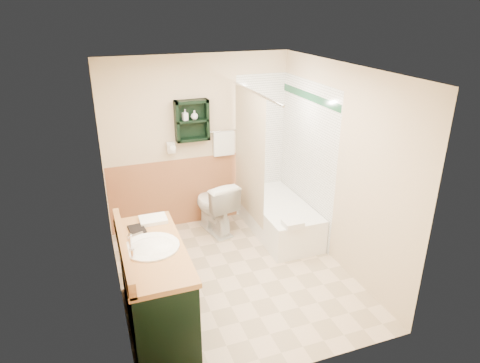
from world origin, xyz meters
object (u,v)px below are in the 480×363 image
at_px(wall_shelf, 192,121).
at_px(vanity_book, 128,223).
at_px(toilet, 214,206).
at_px(hair_dryer, 171,148).
at_px(soap_bottle_b, 194,116).
at_px(bathtub, 278,217).
at_px(soap_bottle_a, 185,118).
at_px(vanity, 155,286).

bearing_deg(wall_shelf, vanity_book, -124.62).
height_order(wall_shelf, toilet, wall_shelf).
bearing_deg(hair_dryer, soap_bottle_b, -5.12).
bearing_deg(toilet, bathtub, 146.51).
xyz_separation_m(hair_dryer, vanity_book, (-0.76, -1.56, -0.21)).
bearing_deg(bathtub, wall_shelf, 149.43).
bearing_deg(toilet, soap_bottle_b, -69.95).
relative_size(toilet, soap_bottle_b, 6.32).
distance_m(wall_shelf, soap_bottle_a, 0.10).
bearing_deg(soap_bottle_b, vanity, -116.07).
xyz_separation_m(hair_dryer, soap_bottle_b, (0.33, -0.03, 0.41)).
xyz_separation_m(hair_dryer, soap_bottle_a, (0.21, -0.03, 0.40)).
distance_m(vanity, bathtub, 2.33).
height_order(wall_shelf, vanity_book, wall_shelf).
bearing_deg(bathtub, hair_dryer, 154.55).
bearing_deg(vanity_book, vanity, -71.88).
bearing_deg(toilet, vanity_book, 33.45).
relative_size(hair_dryer, toilet, 0.31).
height_order(vanity_book, soap_bottle_a, soap_bottle_a).
xyz_separation_m(vanity, vanity_book, (-0.17, 0.37, 0.55)).
distance_m(hair_dryer, vanity_book, 1.75).
xyz_separation_m(wall_shelf, vanity_book, (-1.06, -1.54, -0.56)).
bearing_deg(toilet, vanity, 44.54).
relative_size(bathtub, soap_bottle_b, 12.31).
bearing_deg(hair_dryer, toilet, -30.86).
height_order(wall_shelf, bathtub, wall_shelf).
bearing_deg(soap_bottle_a, vanity_book, -122.32).
relative_size(soap_bottle_a, soap_bottle_b, 1.20).
distance_m(vanity, soap_bottle_b, 2.42).
relative_size(vanity_book, soap_bottle_b, 1.73).
relative_size(bathtub, vanity_book, 7.10).
distance_m(vanity, toilet, 1.97).
bearing_deg(vanity_book, toilet, 39.10).
bearing_deg(vanity_book, bathtub, 18.11).
bearing_deg(wall_shelf, hair_dryer, 175.24).
bearing_deg(vanity_book, wall_shelf, 49.46).
bearing_deg(vanity_book, soap_bottle_a, 51.75).
xyz_separation_m(wall_shelf, hair_dryer, (-0.30, 0.02, -0.35)).
xyz_separation_m(toilet, soap_bottle_b, (-0.17, 0.27, 1.23)).
bearing_deg(vanity, bathtub, 34.10).
height_order(bathtub, soap_bottle_a, soap_bottle_a).
xyz_separation_m(bathtub, soap_bottle_b, (-0.99, 0.60, 1.38)).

